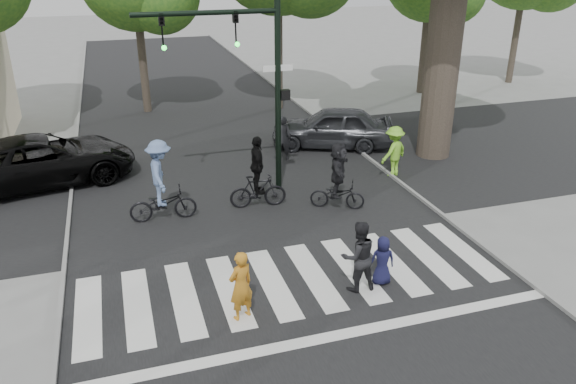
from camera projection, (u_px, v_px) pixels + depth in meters
name	position (u px, v px, depth m)	size (l,w,h in m)	color
ground	(308.00, 304.00, 12.03)	(120.00, 120.00, 0.00)	gray
road_stem	(251.00, 209.00, 16.40)	(10.00, 70.00, 0.01)	black
road_cross	(230.00, 172.00, 19.02)	(70.00, 10.00, 0.01)	black
curb_left	(68.00, 231.00, 14.98)	(0.10, 70.00, 0.10)	gray
curb_right	(406.00, 187.00, 17.77)	(0.10, 70.00, 0.10)	gray
crosswalk	(298.00, 287.00, 12.61)	(10.00, 3.85, 0.01)	silver
traffic_signal	(249.00, 66.00, 15.98)	(4.45, 0.29, 6.00)	black
pedestrian_woman	(241.00, 286.00, 11.28)	(0.56, 0.37, 1.53)	#C67F20
pedestrian_child	(382.00, 261.00, 12.55)	(0.57, 0.37, 1.16)	#16173C
pedestrian_adult	(358.00, 256.00, 12.23)	(0.81, 0.63, 1.66)	black
cyclist_left	(161.00, 186.00, 15.34)	(1.86, 1.22, 2.33)	black
cyclist_mid	(258.00, 179.00, 16.17)	(1.69, 1.04, 2.16)	black
cyclist_right	(338.00, 180.00, 16.10)	(1.66, 1.53, 2.00)	black
car_suv	(43.00, 160.00, 17.87)	(2.62, 5.68, 1.58)	black
car_grey	(332.00, 127.00, 21.22)	(1.82, 4.52, 1.54)	#2D2F33
bystander_hivis	(394.00, 151.00, 18.45)	(1.10, 0.63, 1.70)	#84D732
bystander_dark	(283.00, 138.00, 19.92)	(0.59, 0.38, 1.60)	black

